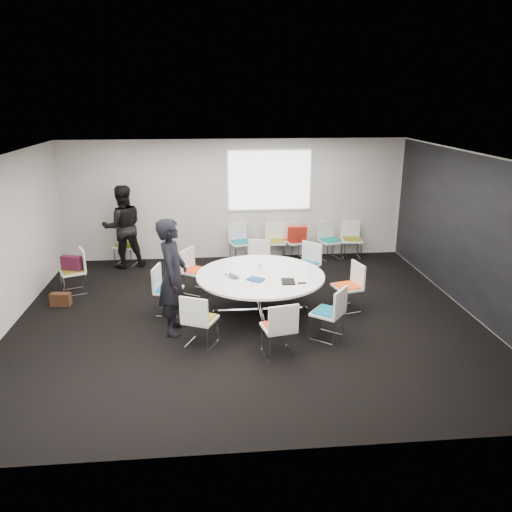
{
  "coord_description": "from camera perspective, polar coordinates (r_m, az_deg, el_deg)",
  "views": [
    {
      "loc": [
        -0.58,
        -8.03,
        3.73
      ],
      "look_at": [
        0.2,
        0.4,
        1.0
      ],
      "focal_mm": 35.0,
      "sensor_mm": 36.0,
      "label": 1
    }
  ],
  "objects": [
    {
      "name": "chair_spare_left",
      "position": [
        10.46,
        -20.04,
        -2.53
      ],
      "size": [
        0.6,
        0.6,
        0.88
      ],
      "rotation": [
        0.0,
        0.0,
        1.99
      ],
      "color": "silver",
      "rests_on": "ground"
    },
    {
      "name": "chair_ring_c",
      "position": [
        10.35,
        0.18,
        -1.62
      ],
      "size": [
        0.56,
        0.55,
        0.88
      ],
      "rotation": [
        0.0,
        0.0,
        2.88
      ],
      "color": "silver",
      "rests_on": "ground"
    },
    {
      "name": "chair_back_b",
      "position": [
        11.81,
        2.21,
        0.85
      ],
      "size": [
        0.49,
        0.47,
        0.88
      ],
      "rotation": [
        0.0,
        0.0,
        3.08
      ],
      "color": "silver",
      "rests_on": "ground"
    },
    {
      "name": "chair_ring_d",
      "position": [
        9.91,
        -6.82,
        -2.66
      ],
      "size": [
        0.62,
        0.63,
        0.88
      ],
      "rotation": [
        0.0,
        0.0,
        4.15
      ],
      "color": "silver",
      "rests_on": "ground"
    },
    {
      "name": "chair_ring_b",
      "position": [
        10.26,
        5.79,
        -1.91
      ],
      "size": [
        0.64,
        0.64,
        0.88
      ],
      "rotation": [
        0.0,
        0.0,
        2.4
      ],
      "color": "silver",
      "rests_on": "ground"
    },
    {
      "name": "chair_ring_h",
      "position": [
        8.11,
        8.22,
        -7.53
      ],
      "size": [
        0.64,
        0.64,
        0.88
      ],
      "rotation": [
        0.0,
        0.0,
        7.18
      ],
      "color": "silver",
      "rests_on": "ground"
    },
    {
      "name": "tablet_folio",
      "position": [
        8.51,
        -0.03,
        -2.68
      ],
      "size": [
        0.33,
        0.32,
        0.03
      ],
      "primitive_type": "cube",
      "rotation": [
        0.0,
        0.0,
        -0.64
      ],
      "color": "navy",
      "rests_on": "conference_table"
    },
    {
      "name": "papers_front",
      "position": [
        8.79,
        5.16,
        -2.13
      ],
      "size": [
        0.36,
        0.33,
        0.0
      ],
      "primitive_type": "cube",
      "rotation": [
        0.0,
        0.0,
        -0.49
      ],
      "color": "white",
      "rests_on": "conference_table"
    },
    {
      "name": "chair_person_back",
      "position": [
        11.88,
        -14.57,
        0.37
      ],
      "size": [
        0.56,
        0.55,
        0.88
      ],
      "rotation": [
        0.0,
        0.0,
        2.87
      ],
      "color": "silver",
      "rests_on": "ground"
    },
    {
      "name": "person_main",
      "position": [
        8.11,
        -9.5,
        -2.35
      ],
      "size": [
        0.53,
        0.75,
        1.92
      ],
      "primitive_type": "imported",
      "rotation": [
        0.0,
        0.0,
        1.46
      ],
      "color": "black",
      "rests_on": "ground"
    },
    {
      "name": "room_shell",
      "position": [
        8.39,
        -0.47,
        1.75
      ],
      "size": [
        8.08,
        7.08,
        2.88
      ],
      "color": "black",
      "rests_on": "ground"
    },
    {
      "name": "maroon_bag",
      "position": [
        10.35,
        -20.32,
        -0.76
      ],
      "size": [
        0.42,
        0.27,
        0.28
      ],
      "primitive_type": "cube",
      "rotation": [
        0.0,
        0.0,
        -0.35
      ],
      "color": "#471227",
      "rests_on": "chair_spare_left"
    },
    {
      "name": "chair_back_a",
      "position": [
        11.73,
        -1.77,
        0.74
      ],
      "size": [
        0.57,
        0.56,
        0.88
      ],
      "rotation": [
        0.0,
        0.0,
        3.43
      ],
      "color": "silver",
      "rests_on": "ground"
    },
    {
      "name": "projection_screen",
      "position": [
        11.72,
        1.56,
        8.63
      ],
      "size": [
        1.9,
        0.03,
        1.35
      ],
      "primitive_type": "cube",
      "color": "white",
      "rests_on": "room_shell"
    },
    {
      "name": "person_back",
      "position": [
        11.55,
        -14.97,
        3.25
      ],
      "size": [
        1.07,
        0.94,
        1.87
      ],
      "primitive_type": "imported",
      "rotation": [
        0.0,
        0.0,
        3.43
      ],
      "color": "black",
      "rests_on": "ground"
    },
    {
      "name": "chair_ring_e",
      "position": [
        9.06,
        -9.97,
        -4.83
      ],
      "size": [
        0.54,
        0.55,
        0.88
      ],
      "rotation": [
        0.0,
        0.0,
        4.49
      ],
      "color": "silver",
      "rests_on": "ground"
    },
    {
      "name": "notebook_black",
      "position": [
        8.44,
        3.69,
        -2.92
      ],
      "size": [
        0.24,
        0.31,
        0.02
      ],
      "primitive_type": "cube",
      "rotation": [
        0.0,
        0.0,
        -0.07
      ],
      "color": "black",
      "rests_on": "conference_table"
    },
    {
      "name": "papers_right",
      "position": [
        9.04,
        4.57,
        -1.56
      ],
      "size": [
        0.33,
        0.25,
        0.0
      ],
      "primitive_type": "cube",
      "rotation": [
        0.0,
        0.0,
        0.15
      ],
      "color": "white",
      "rests_on": "conference_table"
    },
    {
      "name": "red_jacket",
      "position": [
        11.55,
        4.73,
        2.6
      ],
      "size": [
        0.44,
        0.17,
        0.36
      ],
      "primitive_type": "cube",
      "rotation": [
        0.17,
        0.0,
        0.02
      ],
      "color": "#A92314",
      "rests_on": "chair_back_c"
    },
    {
      "name": "chair_back_d",
      "position": [
        12.0,
        8.42,
        0.94
      ],
      "size": [
        0.58,
        0.57,
        0.88
      ],
      "rotation": [
        0.0,
        0.0,
        3.48
      ],
      "color": "silver",
      "rests_on": "ground"
    },
    {
      "name": "conference_table",
      "position": [
        8.85,
        0.51,
        -3.24
      ],
      "size": [
        2.26,
        2.26,
        0.73
      ],
      "color": "silver",
      "rests_on": "ground"
    },
    {
      "name": "chair_back_e",
      "position": [
        12.18,
        10.82,
        1.07
      ],
      "size": [
        0.49,
        0.48,
        0.88
      ],
      "rotation": [
        0.0,
        0.0,
        3.07
      ],
      "color": "silver",
      "rests_on": "ground"
    },
    {
      "name": "phone",
      "position": [
        8.4,
        5.27,
        -3.1
      ],
      "size": [
        0.14,
        0.07,
        0.01
      ],
      "primitive_type": "cube",
      "rotation": [
        0.0,
        0.0,
        -0.03
      ],
      "color": "black",
      "rests_on": "conference_table"
    },
    {
      "name": "laptop",
      "position": [
        8.68,
        -2.49,
        -2.27
      ],
      "size": [
        0.33,
        0.36,
        0.02
      ],
      "primitive_type": "imported",
      "rotation": [
        0.0,
        0.0,
        2.16
      ],
      "color": "#333338",
      "rests_on": "conference_table"
    },
    {
      "name": "chair_ring_f",
      "position": [
        7.85,
        -6.39,
        -8.36
      ],
      "size": [
        0.6,
        0.6,
        0.88
      ],
      "rotation": [
        0.0,
        0.0,
        5.86
      ],
      "color": "silver",
      "rests_on": "ground"
    },
    {
      "name": "laptop_lid",
      "position": [
        8.73,
        -3.34,
        -1.36
      ],
      "size": [
        0.05,
        0.3,
        0.22
      ],
      "primitive_type": "cube",
      "rotation": [
        0.0,
        0.0,
        1.7
      ],
      "color": "silver",
      "rests_on": "conference_table"
    },
    {
      "name": "chair_back_c",
      "position": [
        11.88,
        4.47,
        0.91
      ],
      "size": [
        0.57,
        0.57,
        0.88
      ],
      "rotation": [
        0.0,
        0.0,
        3.45
      ],
      "color": "silver",
      "rests_on": "ground"
    },
    {
      "name": "chair_ring_g",
      "position": [
        7.55,
        2.61,
        -9.35
      ],
      "size": [
        0.54,
        0.53,
        0.88
      ],
      "rotation": [
        0.0,
        0.0,
        6.48
      ],
      "color": "silver",
      "rests_on": "ground"
    },
    {
      "name": "cup",
      "position": [
        9.1,
        0.43,
        -1.08
      ],
      "size": [
        0.08,
        0.08,
        0.09
      ],
      "primitive_type": "cylinder",
      "color": "white",
      "rests_on": "conference_table"
    },
    {
      "name": "chair_ring_a",
      "position": [
        9.2,
        10.38,
        -4.49
      ],
      "size": [
        0.54,
        0.55,
        0.88
      ],
      "rotation": [
        0.0,
        0.0,
        1.81
      ],
      "color": "silver",
      "rests_on": "ground"
    },
    {
      "name": "brown_bag",
      "position": [
        9.98,
        -21.43,
        -4.64
      ],
      "size": [
        0.37,
        0.19,
        0.24
      ],
      "primitive_type": "cube",
      "rotation": [
        0.0,
        0.0,
        -0.1
      ],
      "color": "#391E12",
      "rests_on": "ground"
    }
  ]
}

